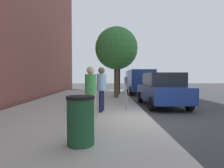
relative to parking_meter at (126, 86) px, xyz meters
The scene contains 10 objects.
ground_plane 1.92m from the parking_meter, 150.76° to the right, with size 80.00×80.00×0.00m, color #38383A.
sidewalk_slab 2.84m from the parking_meter, 120.57° to the left, with size 28.00×6.00×0.15m, color #A8A59E.
parking_meter is the anchor object (origin of this frame).
pedestrian_at_meter 1.03m from the parking_meter, 99.02° to the left, with size 0.54×0.39×1.80m.
pedestrian_bystander 1.95m from the parking_meter, 136.69° to the left, with size 0.45×0.39×1.76m.
parked_sedan_near 2.96m from the parking_meter, 45.25° to the right, with size 4.43×2.03×1.77m.
parked_van_far 9.83m from the parking_meter, 12.31° to the right, with size 5.21×2.14×2.18m.
street_tree 5.57m from the parking_meter, ahead, with size 2.89×2.89×4.81m.
traffic_signal 8.01m from the parking_meter, ahead, with size 0.24×0.44×3.60m.
trash_bin 4.17m from the parking_meter, 161.56° to the left, with size 0.59×0.59×1.01m.
Camera 1 is at (-6.45, 1.48, 1.55)m, focal length 30.10 mm.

